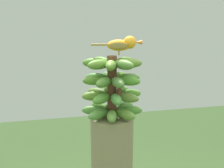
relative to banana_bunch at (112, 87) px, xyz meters
name	(u,v)px	position (x,y,z in m)	size (l,w,h in m)	color
banana_bunch	(112,87)	(0.00, 0.00, 0.00)	(0.28, 0.28, 0.28)	brown
perched_bird	(122,44)	(0.03, -0.05, 0.19)	(0.08, 0.23, 0.08)	#C68933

